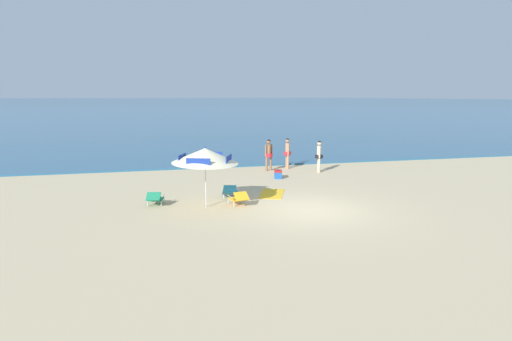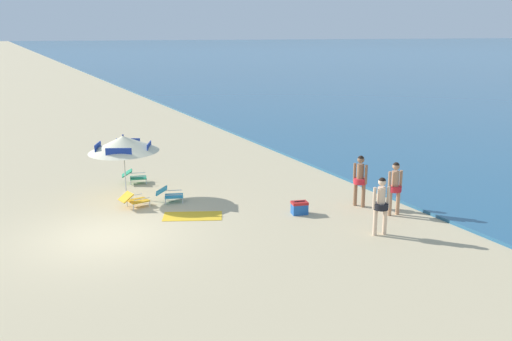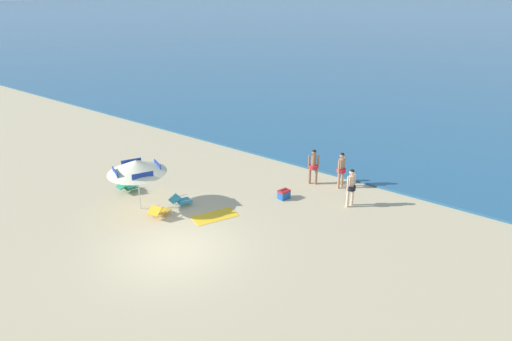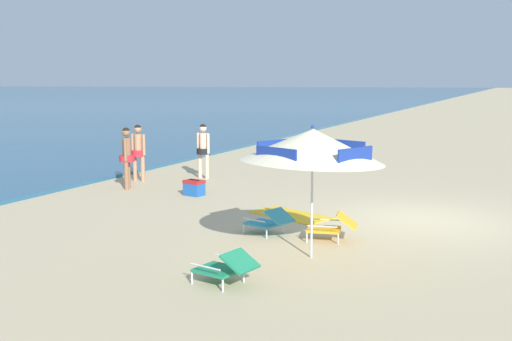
{
  "view_description": "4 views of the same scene",
  "coord_description": "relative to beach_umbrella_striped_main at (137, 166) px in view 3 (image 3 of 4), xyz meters",
  "views": [
    {
      "loc": [
        -5.21,
        -13.28,
        3.96
      ],
      "look_at": [
        -1.06,
        3.78,
        0.81
      ],
      "focal_mm": 29.15,
      "sensor_mm": 36.0,
      "label": 1
    },
    {
      "loc": [
        15.1,
        -2.46,
        5.51
      ],
      "look_at": [
        -0.87,
        4.98,
        1.17
      ],
      "focal_mm": 39.37,
      "sensor_mm": 36.0,
      "label": 2
    },
    {
      "loc": [
        10.76,
        -8.89,
        8.46
      ],
      "look_at": [
        -0.25,
        4.87,
        1.41
      ],
      "focal_mm": 31.82,
      "sensor_mm": 36.0,
      "label": 3
    },
    {
      "loc": [
        -12.66,
        -1.67,
        2.88
      ],
      "look_at": [
        0.17,
        3.9,
        0.82
      ],
      "focal_mm": 41.57,
      "sensor_mm": 36.0,
      "label": 4
    }
  ],
  "objects": [
    {
      "name": "lounge_chair_under_umbrella",
      "position": [
        1.2,
        -0.0,
        -1.62
      ],
      "size": [
        0.7,
        0.98,
        0.53
      ],
      "color": "gold",
      "rests_on": "ground"
    },
    {
      "name": "ground_plane",
      "position": [
        3.52,
        -1.3,
        -1.88
      ],
      "size": [
        800.0,
        800.0,
        0.0
      ],
      "primitive_type": "plane",
      "color": "tan"
    },
    {
      "name": "beach_towel",
      "position": [
        2.87,
        1.42,
        -1.88
      ],
      "size": [
        1.51,
        2.01,
        0.01
      ],
      "primitive_type": "cube",
      "rotation": [
        0.0,
        0.0,
        2.76
      ],
      "color": "gold",
      "rests_on": "ground"
    },
    {
      "name": "person_wading_in",
      "position": [
        5.38,
        7.12,
        -0.91
      ],
      "size": [
        0.41,
        0.5,
        1.68
      ],
      "color": "tan",
      "rests_on": "ground"
    },
    {
      "name": "lounge_chair_facing_sea",
      "position": [
        1.11,
        1.21,
        -1.61
      ],
      "size": [
        0.77,
        1.01,
        0.52
      ],
      "color": "teal",
      "rests_on": "ground"
    },
    {
      "name": "lounge_chair_beside_umbrella",
      "position": [
        -1.79,
        0.7,
        -1.61
      ],
      "size": [
        0.71,
        0.98,
        0.52
      ],
      "color": "#1E7F56",
      "rests_on": "ground"
    },
    {
      "name": "person_standing_near_shore",
      "position": [
        6.64,
        5.64,
        -0.92
      ],
      "size": [
        0.41,
        0.48,
        1.66
      ],
      "color": "beige",
      "rests_on": "ground"
    },
    {
      "name": "person_standing_beside",
      "position": [
        4.18,
        6.67,
        -0.9
      ],
      "size": [
        0.46,
        0.41,
        1.69
      ],
      "color": "#8C6042",
      "rests_on": "ground"
    },
    {
      "name": "beach_umbrella_striped_main",
      "position": [
        0.0,
        0.0,
        0.0
      ],
      "size": [
        3.31,
        3.32,
        2.21
      ],
      "color": "silver",
      "rests_on": "ground"
    },
    {
      "name": "cooler_box",
      "position": [
        4.06,
        4.52,
        -1.68
      ],
      "size": [
        0.44,
        0.55,
        0.43
      ],
      "color": "#1E56A8",
      "rests_on": "ground"
    }
  ]
}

